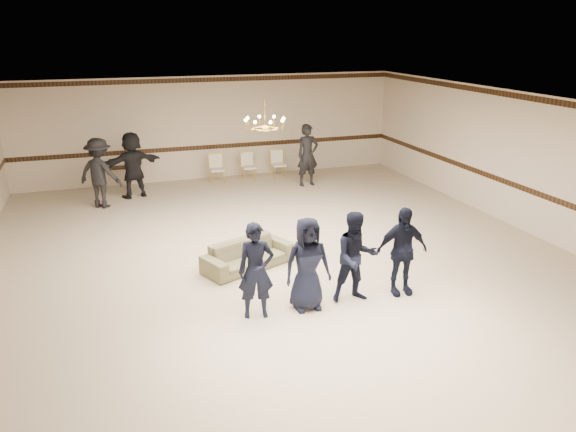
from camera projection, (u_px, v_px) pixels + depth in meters
name	position (u px, v px, depth m)	size (l,w,h in m)	color
room	(280.00, 183.00, 11.51)	(12.01, 14.01, 3.21)	#BCAE91
chair_rail	(212.00, 147.00, 17.97)	(12.00, 0.02, 0.14)	#382010
crown_molding	(209.00, 80.00, 17.31)	(12.00, 0.02, 0.14)	#382010
chandelier	(265.00, 113.00, 12.00)	(0.94, 0.94, 0.89)	gold
boy_a	(256.00, 271.00, 9.30)	(0.60, 0.39, 1.64)	black
boy_b	(307.00, 264.00, 9.57)	(0.80, 0.52, 1.64)	black
boy_c	(356.00, 257.00, 9.84)	(0.79, 0.62, 1.64)	black
boy_d	(402.00, 251.00, 10.12)	(0.96, 0.40, 1.64)	black
settee	(248.00, 254.00, 11.38)	(1.89, 0.74, 0.55)	#686445
adult_left	(100.00, 173.00, 15.01)	(1.21, 0.70, 1.87)	black
adult_mid	(133.00, 165.00, 15.92)	(1.74, 0.55, 1.87)	black
adult_right	(308.00, 155.00, 17.11)	(0.68, 0.45, 1.87)	black
banquet_chair_left	(217.00, 169.00, 17.51)	(0.42, 0.42, 0.87)	beige
banquet_chair_mid	(248.00, 167.00, 17.81)	(0.42, 0.42, 0.87)	beige
banquet_chair_right	(279.00, 164.00, 18.11)	(0.42, 0.42, 0.87)	beige
console_table	(116.00, 178.00, 16.80)	(0.83, 0.35, 0.70)	black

